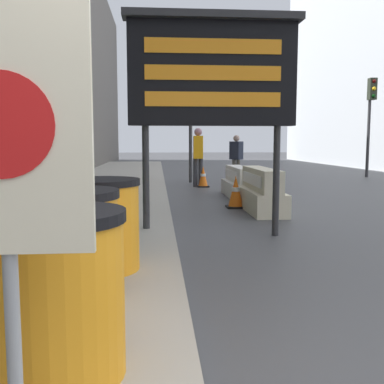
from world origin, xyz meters
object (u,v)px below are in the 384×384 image
(jersey_barrier_cream, at_px, (261,192))
(pedestrian_worker, at_px, (198,152))
(traffic_light_near_curb, at_px, (191,90))
(message_board, at_px, (212,73))
(pedestrian_passerby, at_px, (236,154))
(traffic_cone_mid, at_px, (255,180))
(traffic_cone_far, at_px, (236,192))
(jersey_barrier_white, at_px, (239,184))
(barrel_drum_foreground, at_px, (51,294))
(barrel_drum_middle, at_px, (66,249))
(traffic_cone_near, at_px, (203,177))
(barrel_drum_back, at_px, (99,224))
(warning_sign, at_px, (3,152))
(traffic_light_far_side, at_px, (371,106))

(jersey_barrier_cream, height_order, pedestrian_worker, pedestrian_worker)
(traffic_light_near_curb, relative_size, pedestrian_worker, 2.40)
(message_board, xyz_separation_m, pedestrian_passerby, (1.97, 9.10, -1.40))
(traffic_cone_mid, bearing_deg, traffic_cone_far, -108.25)
(jersey_barrier_white, bearing_deg, barrel_drum_foreground, -106.58)
(barrel_drum_middle, xyz_separation_m, traffic_cone_near, (2.11, 10.50, -0.27))
(pedestrian_passerby, bearing_deg, barrel_drum_back, 124.27)
(jersey_barrier_cream, height_order, traffic_light_near_curb, traffic_light_near_curb)
(warning_sign, height_order, jersey_barrier_white, warning_sign)
(jersey_barrier_cream, bearing_deg, traffic_cone_far, 130.28)
(traffic_cone_far, xyz_separation_m, pedestrian_worker, (-0.38, 4.63, 0.74))
(pedestrian_worker, bearing_deg, jersey_barrier_white, 19.28)
(barrel_drum_middle, height_order, traffic_cone_mid, barrel_drum_middle)
(message_board, relative_size, traffic_light_far_side, 0.82)
(barrel_drum_foreground, xyz_separation_m, traffic_cone_far, (2.23, 7.00, -0.25))
(traffic_cone_far, bearing_deg, barrel_drum_middle, -111.41)
(jersey_barrier_white, relative_size, pedestrian_worker, 1.18)
(jersey_barrier_white, height_order, pedestrian_worker, pedestrian_worker)
(warning_sign, xyz_separation_m, pedestrian_worker, (1.85, 12.25, -0.27))
(barrel_drum_back, relative_size, traffic_light_near_curb, 0.20)
(traffic_cone_near, bearing_deg, warning_sign, -99.35)
(traffic_cone_near, distance_m, pedestrian_worker, 0.79)
(barrel_drum_middle, bearing_deg, jersey_barrier_white, 70.64)
(traffic_light_near_curb, bearing_deg, traffic_cone_far, -85.23)
(message_board, bearing_deg, barrel_drum_middle, -115.51)
(jersey_barrier_cream, relative_size, traffic_cone_near, 3.21)
(warning_sign, height_order, traffic_cone_mid, warning_sign)
(pedestrian_passerby, bearing_deg, jersey_barrier_cream, 135.13)
(message_board, bearing_deg, barrel_drum_back, -123.23)
(jersey_barrier_cream, height_order, traffic_cone_near, jersey_barrier_cream)
(traffic_cone_mid, bearing_deg, barrel_drum_back, -111.71)
(jersey_barrier_white, distance_m, traffic_cone_far, 1.96)
(pedestrian_worker, bearing_deg, message_board, -0.98)
(message_board, distance_m, pedestrian_worker, 7.63)
(barrel_drum_middle, bearing_deg, barrel_drum_foreground, -83.32)
(traffic_cone_near, bearing_deg, barrel_drum_foreground, -99.81)
(traffic_cone_near, relative_size, pedestrian_worker, 0.36)
(traffic_cone_far, distance_m, pedestrian_passerby, 6.36)
(jersey_barrier_cream, xyz_separation_m, pedestrian_worker, (-0.81, 5.14, 0.70))
(barrel_drum_middle, height_order, warning_sign, warning_sign)
(traffic_cone_mid, bearing_deg, jersey_barrier_white, -113.80)
(warning_sign, bearing_deg, jersey_barrier_cream, 69.49)
(message_board, height_order, traffic_cone_near, message_board)
(barrel_drum_foreground, distance_m, traffic_cone_mid, 11.27)
(traffic_cone_far, bearing_deg, pedestrian_worker, 94.73)
(barrel_drum_back, relative_size, pedestrian_passerby, 0.55)
(message_board, height_order, pedestrian_passerby, message_board)
(barrel_drum_middle, xyz_separation_m, pedestrian_passerby, (3.45, 12.21, 0.38))
(barrel_drum_middle, xyz_separation_m, traffic_cone_mid, (3.57, 9.71, -0.32))
(jersey_barrier_cream, relative_size, pedestrian_passerby, 1.28)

